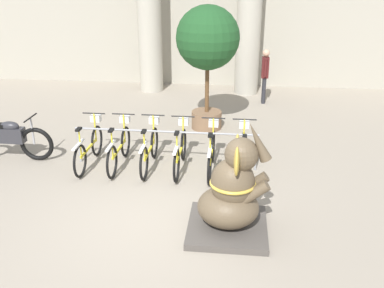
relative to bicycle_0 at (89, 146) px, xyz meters
name	(u,v)px	position (x,y,z in m)	size (l,w,h in m)	color
ground_plane	(154,217)	(1.69, -1.85, -0.40)	(60.00, 60.00, 0.00)	gray
column_left	(149,7)	(0.15, 5.75, 2.23)	(0.93, 0.93, 5.16)	#ADA899
column_right	(250,8)	(3.23, 5.75, 2.23)	(0.93, 0.93, 5.16)	#ADA899
bike_rack	(165,138)	(1.57, 0.10, 0.21)	(3.73, 0.05, 0.77)	gray
bicycle_0	(89,146)	(0.00, 0.00, 0.00)	(0.48, 1.70, 0.97)	black
bicycle_1	(119,147)	(0.63, 0.02, 0.00)	(0.48, 1.70, 0.97)	black
bicycle_2	(150,149)	(1.25, 0.02, 0.00)	(0.48, 1.70, 0.97)	black
bicycle_3	(180,150)	(1.88, 0.00, 0.00)	(0.48, 1.70, 0.97)	black
bicycle_4	(212,152)	(2.51, -0.03, 0.00)	(0.48, 1.70, 0.97)	black
bicycle_5	(243,154)	(3.13, -0.04, 0.00)	(0.48, 1.70, 0.97)	black
elephant_statue	(232,195)	(2.95, -2.09, 0.23)	(1.22, 1.22, 1.83)	#4C4742
motorcycle	(8,138)	(-1.78, 0.07, 0.08)	(1.99, 0.55, 0.96)	black
person_pedestrian	(265,72)	(3.74, 4.74, 0.55)	(0.21, 0.47, 1.59)	#28282D
potted_tree	(208,44)	(2.22, 2.41, 1.71)	(1.51, 1.51, 3.00)	brown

